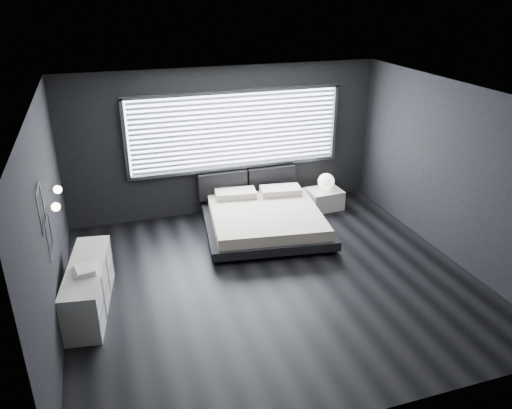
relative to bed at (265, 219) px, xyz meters
name	(u,v)px	position (x,y,z in m)	size (l,w,h in m)	color
room	(275,195)	(-0.41, -1.56, 1.14)	(6.04, 6.00, 2.80)	black
window	(236,131)	(-0.21, 1.14, 1.35)	(4.14, 0.09, 1.52)	white
headboard	(247,182)	(-0.01, 1.08, 0.31)	(1.96, 0.16, 0.52)	black
sconce_near	(56,207)	(-3.29, -1.51, 1.34)	(0.18, 0.11, 0.11)	silver
sconce_far	(57,190)	(-3.29, -0.91, 1.34)	(0.18, 0.11, 0.11)	silver
wall_art_upper	(41,209)	(-3.38, -2.11, 1.59)	(0.01, 0.48, 0.48)	#47474C
wall_art_lower	(49,236)	(-3.38, -1.86, 1.12)	(0.01, 0.48, 0.48)	#47474C
bed	(265,219)	(0.00, 0.00, 0.00)	(2.40, 2.32, 0.56)	black
nightstand	(324,199)	(1.47, 0.66, -0.07)	(0.66, 0.55, 0.38)	silver
orb_lamp	(326,181)	(1.51, 0.69, 0.29)	(0.33, 0.33, 0.33)	white
dresser	(89,286)	(-3.05, -1.44, 0.08)	(0.72, 1.75, 0.68)	silver
book_stack	(84,270)	(-3.07, -1.62, 0.45)	(0.30, 0.38, 0.07)	white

